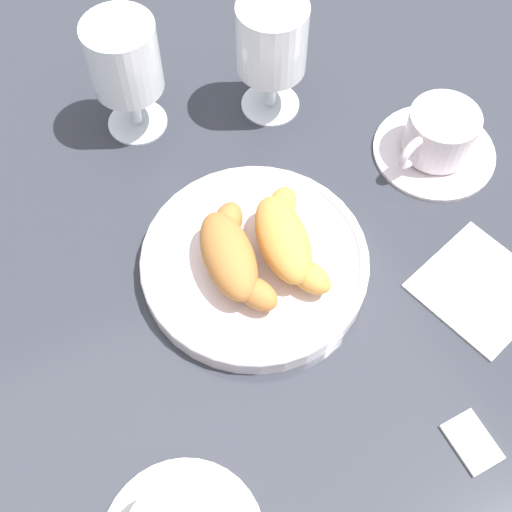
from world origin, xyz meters
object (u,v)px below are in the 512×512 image
croissant_large (232,256)px  folded_napkin (481,287)px  juice_glass_right (272,45)px  juice_glass_left (124,62)px  croissant_small (286,239)px  coffee_cup_near (438,138)px  sugar_packet (473,441)px  pastry_plate (256,264)px

croissant_large → folded_napkin: (0.12, 0.22, -0.04)m
juice_glass_right → folded_napkin: (0.31, 0.08, -0.09)m
croissant_large → juice_glass_left: juice_glass_left is taller
croissant_small → croissant_large: bearing=-95.7°
juice_glass_right → croissant_large: bearing=-35.0°
coffee_cup_near → folded_napkin: (0.16, -0.05, -0.02)m
coffee_cup_near → juice_glass_right: size_ratio=0.97×
croissant_large → coffee_cup_near: bearing=100.4°
croissant_large → croissant_small: bearing=84.3°
coffee_cup_near → folded_napkin: bearing=-17.2°
coffee_cup_near → juice_glass_left: size_ratio=0.97×
croissant_large → juice_glass_left: size_ratio=0.97×
croissant_small → sugar_packet: croissant_small is taller
croissant_large → croissant_small: size_ratio=1.01×
croissant_large → sugar_packet: croissant_large is taller
juice_glass_left → folded_napkin: (0.35, 0.23, -0.09)m
coffee_cup_near → juice_glass_left: juice_glass_left is taller
pastry_plate → juice_glass_right: 0.24m
pastry_plate → croissant_large: size_ratio=1.66×
croissant_small → juice_glass_left: bearing=-163.5°
pastry_plate → coffee_cup_near: (-0.05, 0.24, 0.01)m
croissant_small → folded_napkin: bearing=55.8°
croissant_large → sugar_packet: size_ratio=2.73×
pastry_plate → coffee_cup_near: size_ratio=1.67×
croissant_small → juice_glass_left: size_ratio=0.97×
croissant_large → sugar_packet: bearing=27.0°
juice_glass_left → juice_glass_right: size_ratio=1.00×
croissant_large → folded_napkin: bearing=61.9°
pastry_plate → sugar_packet: size_ratio=4.54×
croissant_large → juice_glass_right: (-0.19, 0.13, 0.05)m
croissant_large → juice_glass_right: size_ratio=0.97×
pastry_plate → croissant_small: croissant_small is taller
juice_glass_right → folded_napkin: bearing=14.9°
croissant_small → coffee_cup_near: croissant_small is taller
coffee_cup_near → juice_glass_right: bearing=-137.1°
coffee_cup_near → juice_glass_left: bearing=-122.9°
folded_napkin → juice_glass_left: bearing=-146.3°
coffee_cup_near → folded_napkin: size_ratio=1.24×
juice_glass_right → folded_napkin: size_ratio=1.27×
pastry_plate → sugar_packet: bearing=22.4°
coffee_cup_near → sugar_packet: (0.29, -0.15, -0.02)m
croissant_small → folded_napkin: croissant_small is taller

